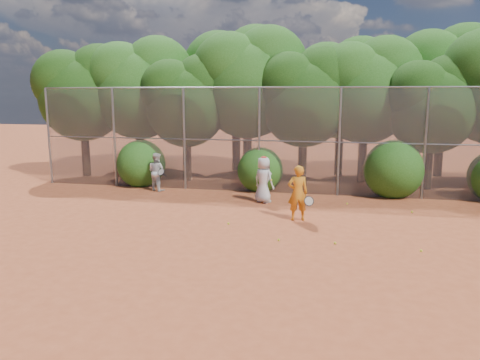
# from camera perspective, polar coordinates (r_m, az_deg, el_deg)

# --- Properties ---
(ground) EXTENTS (80.00, 80.00, 0.00)m
(ground) POSITION_cam_1_polar(r_m,az_deg,el_deg) (12.35, 2.14, -7.27)
(ground) COLOR #9E4423
(ground) RESTS_ON ground
(fence_back) EXTENTS (20.05, 0.09, 4.03)m
(fence_back) POSITION_cam_1_polar(r_m,az_deg,el_deg) (17.81, 5.14, 4.92)
(fence_back) COLOR gray
(fence_back) RESTS_ON ground
(tree_0) EXTENTS (4.38, 3.81, 6.00)m
(tree_0) POSITION_cam_1_polar(r_m,az_deg,el_deg) (22.73, -18.54, 10.37)
(tree_0) COLOR black
(tree_0) RESTS_ON ground
(tree_1) EXTENTS (4.64, 4.03, 6.35)m
(tree_1) POSITION_cam_1_polar(r_m,az_deg,el_deg) (22.04, -12.16, 11.29)
(tree_1) COLOR black
(tree_1) RESTS_ON ground
(tree_2) EXTENTS (3.99, 3.47, 5.47)m
(tree_2) POSITION_cam_1_polar(r_m,az_deg,el_deg) (20.47, -6.44, 9.91)
(tree_2) COLOR black
(tree_2) RESTS_ON ground
(tree_3) EXTENTS (4.89, 4.26, 6.70)m
(tree_3) POSITION_cam_1_polar(r_m,az_deg,el_deg) (20.82, 1.14, 12.21)
(tree_3) COLOR black
(tree_3) RESTS_ON ground
(tree_4) EXTENTS (4.19, 3.64, 5.73)m
(tree_4) POSITION_cam_1_polar(r_m,az_deg,el_deg) (19.88, 7.97, 10.36)
(tree_4) COLOR black
(tree_4) RESTS_ON ground
(tree_5) EXTENTS (4.51, 3.92, 6.17)m
(tree_5) POSITION_cam_1_polar(r_m,az_deg,el_deg) (20.66, 15.23, 10.90)
(tree_5) COLOR black
(tree_5) RESTS_ON ground
(tree_6) EXTENTS (3.86, 3.36, 5.29)m
(tree_6) POSITION_cam_1_polar(r_m,az_deg,el_deg) (19.95, 22.54, 8.84)
(tree_6) COLOR black
(tree_6) RESTS_ON ground
(tree_9) EXTENTS (4.83, 4.20, 6.62)m
(tree_9) POSITION_cam_1_polar(r_m,az_deg,el_deg) (24.55, -12.12, 11.59)
(tree_9) COLOR black
(tree_9) RESTS_ON ground
(tree_10) EXTENTS (5.15, 4.48, 7.06)m
(tree_10) POSITION_cam_1_polar(r_m,az_deg,el_deg) (23.19, -0.29, 12.61)
(tree_10) COLOR black
(tree_10) RESTS_ON ground
(tree_11) EXTENTS (4.64, 4.03, 6.35)m
(tree_11) POSITION_cam_1_polar(r_m,az_deg,el_deg) (22.24, 12.41, 11.27)
(tree_11) COLOR black
(tree_11) RESTS_ON ground
(tree_12) EXTENTS (5.02, 4.37, 6.88)m
(tree_12) POSITION_cam_1_polar(r_m,az_deg,el_deg) (23.30, 23.80, 11.44)
(tree_12) COLOR black
(tree_12) RESTS_ON ground
(bush_0) EXTENTS (2.00, 2.00, 2.00)m
(bush_0) POSITION_cam_1_polar(r_m,az_deg,el_deg) (19.80, -11.96, 2.22)
(bush_0) COLOR #1E4E13
(bush_0) RESTS_ON ground
(bush_1) EXTENTS (1.80, 1.80, 1.80)m
(bush_1) POSITION_cam_1_polar(r_m,az_deg,el_deg) (18.37, 2.47, 1.49)
(bush_1) COLOR #1E4E13
(bush_1) RESTS_ON ground
(bush_2) EXTENTS (2.20, 2.20, 2.20)m
(bush_2) POSITION_cam_1_polar(r_m,az_deg,el_deg) (18.20, 18.19, 1.53)
(bush_2) COLOR #1E4E13
(bush_2) RESTS_ON ground
(player_yellow) EXTENTS (0.86, 0.58, 1.67)m
(player_yellow) POSITION_cam_1_polar(r_m,az_deg,el_deg) (14.11, 7.07, -1.58)
(player_yellow) COLOR orange
(player_yellow) RESTS_ON ground
(player_teen) EXTENTS (0.94, 0.84, 1.64)m
(player_teen) POSITION_cam_1_polar(r_m,az_deg,el_deg) (16.32, 2.89, 0.05)
(player_teen) COLOR silver
(player_teen) RESTS_ON ground
(player_white) EXTENTS (0.92, 0.85, 1.50)m
(player_white) POSITION_cam_1_polar(r_m,az_deg,el_deg) (18.61, -10.12, 0.99)
(player_white) COLOR silver
(player_white) RESTS_ON ground
(ball_0) EXTENTS (0.07, 0.07, 0.07)m
(ball_0) POSITION_cam_1_polar(r_m,az_deg,el_deg) (12.21, 11.51, -7.54)
(ball_0) COLOR yellow
(ball_0) RESTS_ON ground
(ball_1) EXTENTS (0.07, 0.07, 0.07)m
(ball_1) POSITION_cam_1_polar(r_m,az_deg,el_deg) (16.01, 20.23, -3.66)
(ball_1) COLOR yellow
(ball_1) RESTS_ON ground
(ball_2) EXTENTS (0.07, 0.07, 0.07)m
(ball_2) POSITION_cam_1_polar(r_m,az_deg,el_deg) (12.25, 4.74, -7.29)
(ball_2) COLOR yellow
(ball_2) RESTS_ON ground
(ball_3) EXTENTS (0.07, 0.07, 0.07)m
(ball_3) POSITION_cam_1_polar(r_m,az_deg,el_deg) (12.22, 21.22, -8.04)
(ball_3) COLOR yellow
(ball_3) RESTS_ON ground
(ball_4) EXTENTS (0.07, 0.07, 0.07)m
(ball_4) POSITION_cam_1_polar(r_m,az_deg,el_deg) (13.71, -1.42, -5.32)
(ball_4) COLOR yellow
(ball_4) RESTS_ON ground
(ball_5) EXTENTS (0.07, 0.07, 0.07)m
(ball_5) POSITION_cam_1_polar(r_m,az_deg,el_deg) (16.56, 12.93, -2.82)
(ball_5) COLOR yellow
(ball_5) RESTS_ON ground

